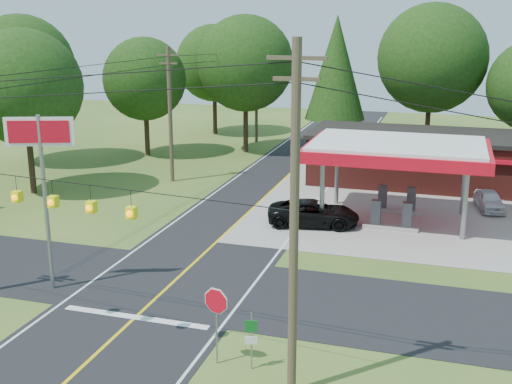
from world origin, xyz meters
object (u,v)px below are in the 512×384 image
(suv_car, at_px, (314,213))
(big_stop_sign, at_px, (42,159))
(gas_canopy, at_px, (397,152))
(octagonal_stop_sign, at_px, (216,307))
(sedan_car, at_px, (489,201))

(suv_car, bearing_deg, big_stop_sign, 133.68)
(gas_canopy, height_order, octagonal_stop_sign, gas_canopy)
(gas_canopy, height_order, suv_car, gas_canopy)
(gas_canopy, bearing_deg, suv_car, -151.55)
(big_stop_sign, bearing_deg, suv_car, 52.93)
(gas_canopy, distance_m, suv_car, 6.21)
(sedan_car, distance_m, octagonal_stop_sign, 25.22)
(suv_car, distance_m, octagonal_stop_sign, 16.64)
(sedan_car, bearing_deg, octagonal_stop_sign, -124.70)
(sedan_car, xyz_separation_m, octagonal_stop_sign, (-10.18, -23.01, 1.60))
(suv_car, relative_size, big_stop_sign, 0.68)
(sedan_car, distance_m, big_stop_sign, 27.90)
(gas_canopy, distance_m, octagonal_stop_sign, 19.65)
(gas_canopy, xyz_separation_m, big_stop_sign, (-14.00, -15.01, 1.82))
(suv_car, xyz_separation_m, sedan_car, (10.18, 6.44, -0.13))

